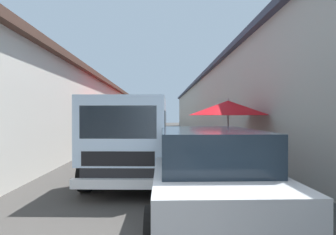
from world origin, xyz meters
TOP-DOWN VIEW (x-y plane):
  - ground at (13.50, 0.00)m, footprint 90.00×90.00m
  - building_left_whitewash at (15.75, 6.83)m, footprint 49.80×7.50m
  - building_right_concrete at (15.75, -6.83)m, footprint 49.80×7.50m
  - fruit_stall_mid_lane at (16.68, 2.08)m, footprint 2.44×2.44m
  - fruit_stall_near_left at (5.98, -2.26)m, footprint 2.69×2.69m
  - fruit_stall_near_right at (13.58, 2.00)m, footprint 2.77×2.77m
  - fruit_stall_far_right at (9.55, 1.87)m, footprint 2.58×2.58m
  - hatchback_car at (1.94, -0.76)m, footprint 3.92×1.94m
  - delivery_truck at (3.88, 0.76)m, footprint 5.00×2.15m
  - vendor_by_crates at (14.56, 0.81)m, footprint 0.23×0.67m
  - plastic_stool at (10.88, -1.67)m, footprint 0.30×0.30m

SIDE VIEW (x-z plane):
  - ground at x=13.50m, z-range 0.00..0.00m
  - plastic_stool at x=10.88m, z-range 0.11..0.54m
  - hatchback_car at x=1.94m, z-range 0.01..1.46m
  - vendor_by_crates at x=14.56m, z-range 0.14..1.84m
  - delivery_truck at x=3.88m, z-range 0.00..2.08m
  - fruit_stall_far_right at x=9.55m, z-range 0.55..2.63m
  - fruit_stall_near_right at x=13.58m, z-range 0.57..2.66m
  - fruit_stall_near_left at x=5.98m, z-range 0.63..2.90m
  - fruit_stall_mid_lane at x=16.68m, z-range 0.64..3.05m
  - building_left_whitewash at x=15.75m, z-range 0.01..3.83m
  - building_right_concrete at x=15.75m, z-range 0.01..4.90m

